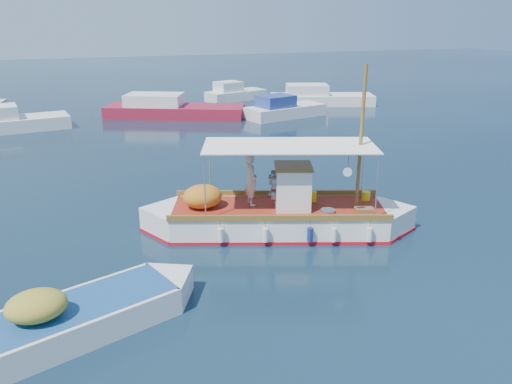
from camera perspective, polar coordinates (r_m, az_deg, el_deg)
name	(u,v)px	position (r m, az deg, el deg)	size (l,w,h in m)	color
ground	(282,229)	(16.77, 2.99, -4.19)	(160.00, 160.00, 0.00)	black
fishing_caique	(276,216)	(16.44, 2.34, -2.81)	(8.61, 4.55, 5.56)	white
dinghy	(74,321)	(12.14, -20.12, -13.68)	(5.79, 3.09, 1.50)	white
bg_boat_nw	(9,123)	(34.71, -26.36, 7.07)	(6.82, 3.38, 1.80)	silver
bg_boat_n	(171,110)	(36.22, -9.71, 9.23)	(9.93, 6.53, 1.80)	maroon
bg_boat_ne	(283,110)	(35.59, 3.13, 9.30)	(6.14, 3.58, 1.80)	silver
bg_boat_e	(319,98)	(41.28, 7.17, 10.58)	(8.58, 5.11, 1.80)	silver
bg_boat_far_n	(234,94)	(43.13, -2.49, 11.08)	(5.44, 3.38, 1.80)	silver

